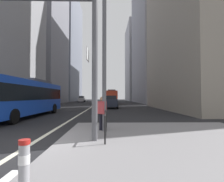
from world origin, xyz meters
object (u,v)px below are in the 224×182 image
at_px(city_bus_blue_oncoming, 26,96).
at_px(car_receding_far, 107,99).
at_px(car_oncoming_mid, 82,99).
at_px(street_lamp_post, 104,26).
at_px(traffic_signal_gantry, 45,36).
at_px(city_bus_red_receding, 111,96).
at_px(pedestrian_waiting, 102,112).
at_px(car_receding_near, 111,102).
at_px(bollard_left, 24,163).

bearing_deg(city_bus_blue_oncoming, car_receding_far, 82.21).
relative_size(car_oncoming_mid, street_lamp_post, 0.53).
distance_m(car_receding_far, traffic_signal_gantry, 55.52).
bearing_deg(city_bus_red_receding, pedestrian_waiting, -91.65).
xyz_separation_m(city_bus_blue_oncoming, car_receding_near, (7.65, 10.91, -0.85)).
distance_m(car_oncoming_mid, street_lamp_post, 46.24).
distance_m(city_bus_blue_oncoming, street_lamp_post, 10.21).
bearing_deg(city_bus_blue_oncoming, bollard_left, -63.63).
distance_m(traffic_signal_gantry, bollard_left, 4.89).
distance_m(city_bus_red_receding, car_oncoming_mid, 15.00).
xyz_separation_m(car_oncoming_mid, traffic_signal_gantry, (6.25, -47.07, 3.10)).
distance_m(car_receding_near, pedestrian_waiting, 17.41).
distance_m(car_receding_far, bollard_left, 58.75).
xyz_separation_m(traffic_signal_gantry, pedestrian_waiting, (2.11, 1.87, -3.04)).
bearing_deg(car_receding_near, city_bus_blue_oncoming, -125.03).
distance_m(car_receding_near, car_receding_far, 36.17).
height_order(city_bus_blue_oncoming, bollard_left, city_bus_blue_oncoming).
xyz_separation_m(car_receding_far, street_lamp_post, (0.61, -53.59, 4.29)).
xyz_separation_m(traffic_signal_gantry, street_lamp_post, (2.22, 1.81, 1.19)).
relative_size(city_bus_blue_oncoming, car_oncoming_mid, 2.71).
bearing_deg(city_bus_blue_oncoming, street_lamp_post, -42.83).
relative_size(car_receding_far, street_lamp_post, 0.57).
relative_size(city_bus_red_receding, car_receding_far, 2.42).
bearing_deg(car_receding_far, pedestrian_waiting, -89.46).
height_order(city_bus_red_receding, pedestrian_waiting, city_bus_red_receding).
distance_m(car_receding_near, street_lamp_post, 17.98).
relative_size(car_oncoming_mid, car_receding_far, 0.92).
xyz_separation_m(traffic_signal_gantry, bollard_left, (0.96, -3.34, -3.45)).
relative_size(city_bus_red_receding, car_oncoming_mid, 2.63).
xyz_separation_m(car_receding_near, car_receding_far, (-1.21, 36.14, 0.00)).
distance_m(car_oncoming_mid, car_receding_far, 11.46).
bearing_deg(city_bus_red_receding, street_lamp_post, -91.47).
distance_m(city_bus_blue_oncoming, bollard_left, 13.10).
xyz_separation_m(city_bus_blue_oncoming, traffic_signal_gantry, (4.83, -8.35, 2.26)).
distance_m(traffic_signal_gantry, street_lamp_post, 3.10).
xyz_separation_m(car_receding_far, bollard_left, (-0.64, -58.75, -0.34)).
height_order(city_bus_blue_oncoming, city_bus_red_receding, same).
bearing_deg(pedestrian_waiting, street_lamp_post, -26.47).
height_order(car_oncoming_mid, pedestrian_waiting, car_oncoming_mid).
distance_m(city_bus_blue_oncoming, traffic_signal_gantry, 9.91).
relative_size(city_bus_red_receding, car_receding_near, 2.67).
bearing_deg(traffic_signal_gantry, city_bus_red_receding, 85.02).
relative_size(city_bus_blue_oncoming, city_bus_red_receding, 1.03).
bearing_deg(bollard_left, city_bus_red_receding, 86.87).
bearing_deg(street_lamp_post, car_receding_far, 90.65).
bearing_deg(city_bus_red_receding, traffic_signal_gantry, -94.98).
bearing_deg(street_lamp_post, pedestrian_waiting, 153.53).
relative_size(car_receding_near, traffic_signal_gantry, 0.69).
bearing_deg(traffic_signal_gantry, car_receding_far, 88.34).
bearing_deg(bollard_left, street_lamp_post, 76.30).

